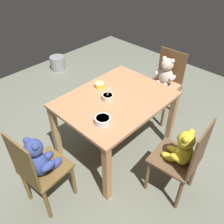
{
  "coord_description": "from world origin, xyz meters",
  "views": [
    {
      "loc": [
        -1.45,
        -1.35,
        2.17
      ],
      "look_at": [
        0.0,
        0.05,
        0.54
      ],
      "focal_mm": 37.81,
      "sensor_mm": 36.0,
      "label": 1
    }
  ],
  "objects": [
    {
      "name": "porridge_bowl_cream_center",
      "position": [
        -0.07,
        0.04,
        0.78
      ],
      "size": [
        0.12,
        0.12,
        0.12
      ],
      "color": "beige",
      "rests_on": "dining_table"
    },
    {
      "name": "porridge_bowl_yellow_far_center",
      "position": [
        0.04,
        0.27,
        0.78
      ],
      "size": [
        0.11,
        0.11,
        0.05
      ],
      "color": "yellow",
      "rests_on": "dining_table"
    },
    {
      "name": "porridge_bowl_white_near_left",
      "position": [
        -0.36,
        -0.18,
        0.78
      ],
      "size": [
        0.15,
        0.15,
        0.06
      ],
      "color": "silver",
      "rests_on": "dining_table"
    },
    {
      "name": "metal_pail",
      "position": [
        0.72,
        2.15,
        0.12
      ],
      "size": [
        0.27,
        0.27,
        0.25
      ],
      "primitive_type": "cylinder",
      "color": "#93969B",
      "rests_on": "ground_plane"
    },
    {
      "name": "teddy_chair_near_left",
      "position": [
        -0.96,
        0.0,
        0.56
      ],
      "size": [
        0.42,
        0.4,
        0.92
      ],
      "rotation": [
        0.0,
        0.0,
        0.1
      ],
      "color": "brown",
      "rests_on": "ground_plane"
    },
    {
      "name": "teddy_chair_near_right",
      "position": [
        0.95,
        0.01,
        0.56
      ],
      "size": [
        0.43,
        0.43,
        0.91
      ],
      "rotation": [
        0.0,
        0.0,
        3.19
      ],
      "color": "brown",
      "rests_on": "ground_plane"
    },
    {
      "name": "ground_plane",
      "position": [
        0.0,
        0.0,
        -0.02
      ],
      "size": [
        5.2,
        5.2,
        0.04
      ],
      "color": "slate"
    },
    {
      "name": "teddy_chair_near_front",
      "position": [
        -0.0,
        -0.83,
        0.55
      ],
      "size": [
        0.42,
        0.43,
        0.93
      ],
      "rotation": [
        0.0,
        0.0,
        1.66
      ],
      "color": "brown",
      "rests_on": "ground_plane"
    },
    {
      "name": "dining_table",
      "position": [
        0.0,
        0.0,
        0.64
      ],
      "size": [
        1.15,
        0.88,
        0.75
      ],
      "color": "#B27D54",
      "rests_on": "ground_plane"
    }
  ]
}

